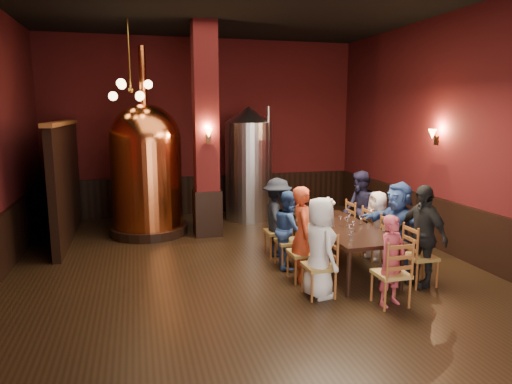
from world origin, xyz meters
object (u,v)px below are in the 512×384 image
object	(u,v)px
person_0	(319,248)
copper_kettle	(147,168)
dining_table	(342,230)
rose_vase	(330,204)
person_1	(303,234)
person_2	(289,229)
steel_vessel	(249,164)

from	to	relation	value
person_0	copper_kettle	size ratio (longest dim) A/B	0.37
dining_table	rose_vase	distance (m)	0.79
person_1	copper_kettle	distance (m)	4.27
person_0	person_2	xyz separation A→B (m)	(-0.01, 1.33, -0.07)
rose_vase	person_1	bearing A→B (deg)	-131.15
person_2	rose_vase	distance (m)	1.07
person_1	rose_vase	size ratio (longest dim) A/B	4.17
person_1	person_2	distance (m)	0.67
person_0	person_1	world-z (taller)	person_1
person_0	dining_table	bearing A→B (deg)	-45.45
person_0	rose_vase	distance (m)	1.98
copper_kettle	rose_vase	world-z (taller)	copper_kettle
person_1	person_2	xyz separation A→B (m)	(-0.01, 0.66, -0.09)
dining_table	copper_kettle	bearing A→B (deg)	134.12
steel_vessel	rose_vase	world-z (taller)	steel_vessel
person_0	copper_kettle	world-z (taller)	copper_kettle
person_1	person_2	world-z (taller)	person_1
person_0	person_2	size ratio (longest dim) A/B	1.10
person_2	rose_vase	bearing A→B (deg)	-53.19
person_0	rose_vase	xyz separation A→B (m)	(0.92, 1.73, 0.25)
dining_table	person_1	bearing A→B (deg)	-158.78
dining_table	steel_vessel	distance (m)	4.10
dining_table	rose_vase	world-z (taller)	rose_vase
person_2	steel_vessel	bearing A→B (deg)	10.53
person_2	copper_kettle	xyz separation A→B (m)	(-2.29, 2.87, 0.79)
person_0	steel_vessel	bearing A→B (deg)	-7.59
person_0	person_2	world-z (taller)	person_0
steel_vessel	rose_vase	bearing A→B (deg)	-77.13
person_2	rose_vase	size ratio (longest dim) A/B	3.66
rose_vase	person_0	bearing A→B (deg)	-118.05
person_2	person_1	bearing A→B (deg)	-166.05
person_0	rose_vase	world-z (taller)	person_0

